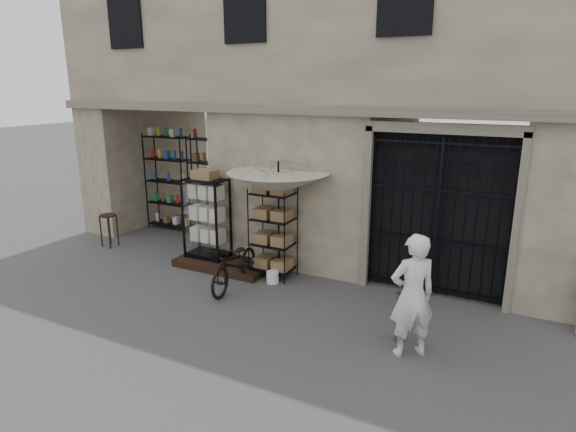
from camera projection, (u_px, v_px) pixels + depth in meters
The scene contains 14 objects.
ground at pixel (293, 324), 7.68m from camera, with size 80.00×80.00×0.00m, color #26262A.
main_building at pixel (380, 44), 9.94m from camera, with size 14.00×4.00×9.00m, color tan.
shop_recess at pixel (179, 178), 11.67m from camera, with size 3.00×1.70×3.00m, color black.
shop_shelving at pixel (190, 185), 12.18m from camera, with size 2.70×0.50×2.50m, color black.
iron_gate at pixel (439, 213), 8.48m from camera, with size 2.50×0.21×3.00m.
step_platform at pixel (223, 264), 10.05m from camera, with size 2.00×0.90×0.15m, color black.
display_cabinet at pixel (207, 222), 10.07m from camera, with size 0.97×0.78×1.82m.
wire_rack at pixel (273, 234), 9.39m from camera, with size 0.82×0.61×1.80m.
market_umbrella at pixel (278, 177), 9.08m from camera, with size 2.15×2.17×2.78m.
white_bucket at pixel (273, 277), 9.26m from camera, with size 0.23×0.23×0.23m, color white.
bicycle at pixel (236, 286), 9.11m from camera, with size 0.60×0.91×1.73m, color black.
wooden_stool at pixel (109, 230), 11.29m from camera, with size 0.43×0.43×0.77m.
steel_bollard at pixel (400, 317), 7.07m from camera, with size 0.14×0.14×0.77m, color slate.
shopkeeper at pixel (408, 353), 6.83m from camera, with size 0.65×1.79×0.43m, color silver.
Camera 1 is at (3.09, -6.23, 3.68)m, focal length 30.00 mm.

